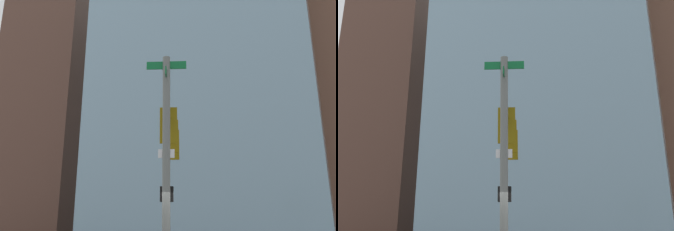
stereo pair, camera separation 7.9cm
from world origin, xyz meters
The scene contains 3 objects.
signal_pole_assembly centered at (1.29, 1.06, 4.19)m, with size 5.04×2.40×6.42m.
building_brick_nearside centered at (44.30, -2.18, 25.73)m, with size 26.36×16.31×51.46m, color brown.
building_brick_midblock centered at (38.60, 35.36, 23.26)m, with size 20.16×14.72×46.53m, color brown.
Camera 1 is at (-9.51, -3.68, 1.53)m, focal length 40.13 mm.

